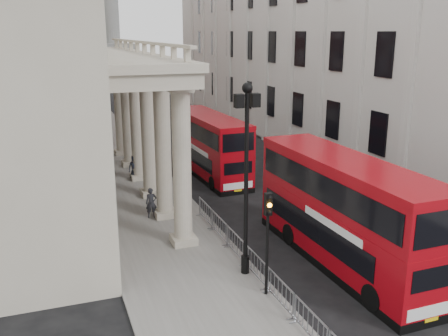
% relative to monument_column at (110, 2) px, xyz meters
% --- Properties ---
extents(ground, '(260.00, 260.00, 0.00)m').
position_rel_monument_column_xyz_m(ground, '(-6.00, -92.00, -15.98)').
color(ground, black).
rests_on(ground, ground).
extents(sidewalk_west, '(6.00, 140.00, 0.12)m').
position_rel_monument_column_xyz_m(sidewalk_west, '(-9.00, -62.00, -15.92)').
color(sidewalk_west, slate).
rests_on(sidewalk_west, ground).
extents(sidewalk_east, '(3.00, 140.00, 0.12)m').
position_rel_monument_column_xyz_m(sidewalk_east, '(7.50, -62.00, -15.92)').
color(sidewalk_east, slate).
rests_on(sidewalk_east, ground).
extents(kerb, '(0.20, 140.00, 0.14)m').
position_rel_monument_column_xyz_m(kerb, '(-6.05, -62.00, -15.91)').
color(kerb, slate).
rests_on(kerb, ground).
extents(portico_building, '(9.00, 28.00, 12.00)m').
position_rel_monument_column_xyz_m(portico_building, '(-16.50, -74.00, -9.98)').
color(portico_building, '#A59C8A').
rests_on(portico_building, ground).
extents(brick_building, '(9.00, 32.00, 22.00)m').
position_rel_monument_column_xyz_m(brick_building, '(-16.50, -44.00, -4.98)').
color(brick_building, maroon).
rests_on(brick_building, ground).
extents(west_building_far, '(9.00, 30.00, 20.00)m').
position_rel_monument_column_xyz_m(west_building_far, '(-16.50, -12.00, -5.98)').
color(west_building_far, '#A59C8A').
rests_on(west_building_far, ground).
extents(east_building, '(8.00, 55.00, 25.00)m').
position_rel_monument_column_xyz_m(east_building, '(10.00, -60.00, -3.48)').
color(east_building, beige).
rests_on(east_building, ground).
extents(monument_column, '(8.00, 8.00, 54.20)m').
position_rel_monument_column_xyz_m(monument_column, '(0.00, 0.00, 0.00)').
color(monument_column, '#60605E').
rests_on(monument_column, ground).
extents(lamp_post_south, '(1.05, 0.44, 8.32)m').
position_rel_monument_column_xyz_m(lamp_post_south, '(-6.60, -88.00, -11.07)').
color(lamp_post_south, black).
rests_on(lamp_post_south, sidewalk_west).
extents(lamp_post_mid, '(1.05, 0.44, 8.32)m').
position_rel_monument_column_xyz_m(lamp_post_mid, '(-6.60, -72.00, -11.07)').
color(lamp_post_mid, black).
rests_on(lamp_post_mid, sidewalk_west).
extents(lamp_post_north, '(1.05, 0.44, 8.32)m').
position_rel_monument_column_xyz_m(lamp_post_north, '(-6.60, -56.00, -11.07)').
color(lamp_post_north, black).
rests_on(lamp_post_north, sidewalk_west).
extents(traffic_light, '(0.28, 0.33, 4.30)m').
position_rel_monument_column_xyz_m(traffic_light, '(-6.50, -90.02, -12.88)').
color(traffic_light, black).
rests_on(traffic_light, sidewalk_west).
extents(crowd_barriers, '(0.50, 18.75, 1.10)m').
position_rel_monument_column_xyz_m(crowd_barriers, '(-6.35, -89.78, -15.31)').
color(crowd_barriers, gray).
rests_on(crowd_barriers, sidewalk_west).
extents(bus_near, '(2.99, 11.52, 4.95)m').
position_rel_monument_column_xyz_m(bus_near, '(-1.92, -88.36, -13.39)').
color(bus_near, '#98070F').
rests_on(bus_near, ground).
extents(bus_far, '(2.97, 10.55, 4.51)m').
position_rel_monument_column_xyz_m(bus_far, '(-3.04, -72.32, -13.62)').
color(bus_far, maroon).
rests_on(bus_far, ground).
extents(pedestrian_a, '(0.67, 0.47, 1.74)m').
position_rel_monument_column_xyz_m(pedestrian_a, '(-9.06, -79.91, -14.99)').
color(pedestrian_a, black).
rests_on(pedestrian_a, sidewalk_west).
extents(pedestrian_b, '(1.07, 0.97, 1.78)m').
position_rel_monument_column_xyz_m(pedestrian_b, '(-11.40, -72.47, -14.97)').
color(pedestrian_b, black).
rests_on(pedestrian_b, sidewalk_west).
extents(pedestrian_c, '(0.91, 0.62, 1.81)m').
position_rel_monument_column_xyz_m(pedestrian_c, '(-8.61, -72.04, -14.96)').
color(pedestrian_c, black).
rests_on(pedestrian_c, sidewalk_west).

